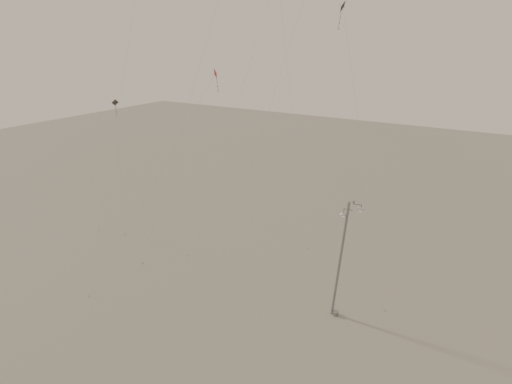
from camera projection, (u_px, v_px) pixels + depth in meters
The scene contains 7 objects.
ground at pixel (206, 307), 30.24m from camera, with size 160.00×160.00×0.00m, color gray.
street_lamp at pixel (342, 257), 27.59m from camera, with size 1.67×0.67×9.19m.
kite_1 at pixel (217, 8), 30.62m from camera, with size 6.97×7.96×28.81m.
kite_3 at pixel (183, 132), 29.73m from camera, with size 7.05×8.87×16.97m.
kite_4 at pixel (352, 78), 28.47m from camera, with size 6.46×3.98×21.51m.
kite_6 at pixel (118, 138), 36.99m from camera, with size 1.72×0.49×14.01m.
kite_7 at pixel (265, 18), 34.97m from camera, with size 4.91×10.86×27.06m.
Camera 1 is at (16.22, -19.58, 18.93)m, focal length 28.00 mm.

